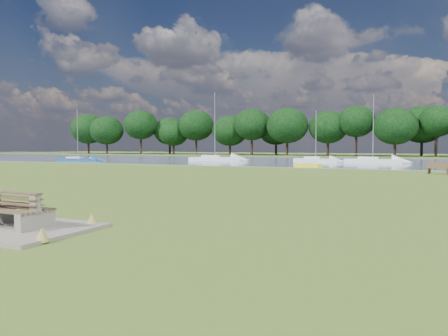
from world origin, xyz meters
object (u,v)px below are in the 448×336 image
at_px(sailboat_5, 372,159).
at_px(sailboat_1, 315,159).
at_px(sailboat_2, 214,157).
at_px(sailboat_4, 77,159).
at_px(kayak, 308,165).
at_px(bench_pair, 15,211).
at_px(riverbank_bench, 438,168).

bearing_deg(sailboat_5, sailboat_1, 179.71).
xyz_separation_m(sailboat_2, sailboat_4, (-17.34, -9.66, -0.12)).
distance_m(kayak, sailboat_1, 12.71).
xyz_separation_m(bench_pair, sailboat_2, (-17.88, 49.63, 0.03)).
bearing_deg(sailboat_2, sailboat_5, -13.99).
height_order(riverbank_bench, sailboat_4, sailboat_4).
distance_m(riverbank_bench, sailboat_5, 21.25).
relative_size(sailboat_2, sailboat_4, 1.32).
bearing_deg(sailboat_1, riverbank_bench, -57.48).
xyz_separation_m(bench_pair, kayak, (-0.99, 38.00, -0.32)).
bearing_deg(bench_pair, kayak, 92.95).
height_order(sailboat_1, sailboat_4, sailboat_4).
bearing_deg(sailboat_1, sailboat_5, -1.70).
bearing_deg(sailboat_5, kayak, -114.82).
distance_m(sailboat_2, sailboat_4, 19.85).
bearing_deg(sailboat_4, bench_pair, -70.17).
height_order(bench_pair, sailboat_4, sailboat_4).
height_order(bench_pair, sailboat_5, sailboat_5).
distance_m(kayak, sailboat_4, 34.28).
bearing_deg(sailboat_2, bench_pair, -87.21).
distance_m(sailboat_1, sailboat_4, 33.87).
bearing_deg(bench_pair, riverbank_bench, 71.06).
relative_size(sailboat_2, sailboat_5, 1.14).
distance_m(kayak, sailboat_5, 13.86).
height_order(kayak, sailboat_4, sailboat_4).
xyz_separation_m(bench_pair, riverbank_bench, (11.45, 30.79, -0.01)).
height_order(sailboat_1, sailboat_2, sailboat_2).
bearing_deg(riverbank_bench, sailboat_2, 169.75).
relative_size(riverbank_bench, kayak, 0.53).
bearing_deg(riverbank_bench, sailboat_4, -168.66).
xyz_separation_m(bench_pair, sailboat_4, (-35.22, 39.97, -0.09)).
bearing_deg(sailboat_1, bench_pair, -90.30).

